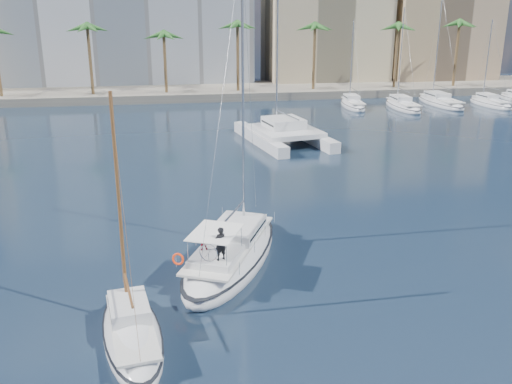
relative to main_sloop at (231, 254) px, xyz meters
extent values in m
plane|color=black|center=(2.51, -0.03, -0.53)|extent=(160.00, 160.00, 0.00)
cube|color=gray|center=(2.51, 60.97, 0.07)|extent=(120.00, 14.00, 1.20)
cube|color=silver|center=(-9.49, 72.97, 13.47)|extent=(42.00, 16.00, 28.00)
cube|color=beige|center=(24.51, 69.97, 9.47)|extent=(20.00, 14.00, 20.00)
cube|color=tan|center=(44.51, 67.97, 8.47)|extent=(18.00, 12.00, 18.00)
cylinder|color=brown|center=(2.51, 56.97, 4.72)|extent=(0.44, 0.44, 10.50)
sphere|color=#2C6424|center=(2.51, 56.97, 9.97)|extent=(3.60, 3.60, 3.60)
cylinder|color=brown|center=(36.51, 56.97, 4.72)|extent=(0.44, 0.44, 10.50)
sphere|color=#2C6424|center=(36.51, 56.97, 9.97)|extent=(3.60, 3.60, 3.60)
ellipsoid|color=silver|center=(0.00, 0.01, -0.18)|extent=(8.23, 12.19, 2.43)
ellipsoid|color=black|center=(0.00, 0.01, 0.17)|extent=(8.31, 12.31, 0.18)
cube|color=silver|center=(-0.09, -0.20, 0.74)|extent=(6.04, 9.09, 0.12)
cube|color=silver|center=(0.47, 1.03, 1.10)|extent=(3.86, 4.52, 0.60)
cube|color=black|center=(0.47, 1.03, 1.12)|extent=(3.70, 4.12, 0.14)
cylinder|color=#B7BABF|center=(1.03, 2.26, 8.48)|extent=(0.15, 0.15, 15.34)
cylinder|color=#B7BABF|center=(0.05, 0.11, 2.30)|extent=(2.06, 4.35, 0.11)
cube|color=silver|center=(-1.02, -2.25, 0.98)|extent=(3.23, 3.58, 0.36)
cube|color=white|center=(-1.07, -2.35, 2.35)|extent=(3.23, 3.58, 0.04)
torus|color=silver|center=(-1.49, -3.27, 1.65)|extent=(0.89, 0.45, 0.96)
torus|color=#FF360D|center=(-2.98, -3.09, 1.35)|extent=(0.65, 0.44, 0.64)
imported|color=black|center=(-0.88, -3.10, 2.03)|extent=(0.75, 0.64, 1.73)
imported|color=maroon|center=(-1.68, -1.72, 1.72)|extent=(0.57, 0.46, 1.11)
ellipsoid|color=silver|center=(-5.10, -7.16, -0.27)|extent=(3.58, 7.97, 1.81)
ellipsoid|color=black|center=(-5.10, -7.16, -0.01)|extent=(3.61, 8.05, 0.18)
cube|color=silver|center=(-5.08, -7.31, 0.42)|extent=(2.59, 5.97, 0.12)
cube|color=silver|center=(-5.21, -6.43, 0.78)|extent=(2.00, 2.74, 0.60)
cube|color=black|center=(-5.21, -6.43, 0.80)|extent=(1.97, 2.45, 0.14)
cylinder|color=brown|center=(-5.35, -5.55, 5.23)|extent=(0.15, 0.15, 9.51)
cylinder|color=brown|center=(-5.11, -7.09, 1.98)|extent=(0.59, 3.09, 0.11)
cube|color=silver|center=(6.17, 27.73, 0.02)|extent=(3.69, 13.06, 1.10)
cube|color=silver|center=(11.41, 28.75, 0.02)|extent=(3.69, 13.06, 1.10)
cube|color=silver|center=(8.92, 27.60, 0.77)|extent=(7.21, 8.20, 0.50)
cube|color=silver|center=(8.79, 28.24, 1.47)|extent=(4.28, 4.54, 1.00)
cube|color=black|center=(8.79, 28.24, 1.52)|extent=(4.20, 4.03, 0.18)
cylinder|color=#B7BABF|center=(8.42, 30.16, 9.68)|extent=(0.18, 0.18, 17.44)
ellipsoid|color=silver|center=(-0.15, -0.30, 0.46)|extent=(0.22, 0.41, 0.20)
sphere|color=silver|center=(-0.15, -0.11, 0.48)|extent=(0.11, 0.11, 0.11)
cube|color=gray|center=(-0.44, -0.30, 0.49)|extent=(0.47, 0.17, 0.11)
cube|color=gray|center=(0.15, -0.30, 0.49)|extent=(0.47, 0.17, 0.11)
camera|label=1|loc=(-3.20, -28.86, 13.32)|focal=40.00mm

